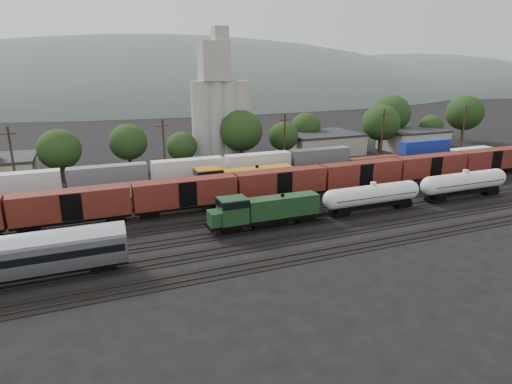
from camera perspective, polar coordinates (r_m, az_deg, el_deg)
name	(u,v)px	position (r m, az deg, el deg)	size (l,w,h in m)	color
ground	(276,213)	(63.47, 2.71, -2.84)	(600.00, 600.00, 0.00)	black
tracks	(276,213)	(63.46, 2.71, -2.80)	(180.00, 33.20, 0.20)	black
green_locomotive	(262,211)	(56.62, 0.83, -2.49)	(16.90, 2.98, 4.47)	black
tank_car_a	(372,196)	(65.32, 15.25, -0.47)	(16.53, 2.96, 4.33)	silver
tank_car_b	(464,183)	(77.49, 26.00, 1.12)	(17.37, 3.11, 4.55)	silver
passenger_coach	(7,257)	(48.28, -30.22, -7.55)	(22.15, 2.73, 5.03)	silver
orange_locomotive	(238,180)	(70.62, -2.44, 1.57)	(20.16, 3.36, 5.04)	black
boxcar_string	(235,188)	(65.28, -2.78, 0.58)	(122.80, 2.90, 4.20)	black
container_wall	(187,178)	(73.26, -9.24, 1.87)	(160.00, 2.60, 5.80)	black
grain_silo	(221,113)	(95.22, -4.71, 10.50)	(13.40, 5.00, 29.00)	#A19E94
industrial_sheds	(237,151)	(96.84, -2.57, 5.44)	(119.38, 17.26, 5.10)	#9E937F
tree_band	(253,130)	(98.49, -0.34, 8.27)	(164.62, 19.38, 13.57)	black
utility_poles	(228,147)	(81.73, -3.80, 5.99)	(122.20, 0.36, 12.00)	black
distant_hills	(154,127)	(320.79, -13.49, 8.45)	(860.00, 286.00, 130.00)	#59665B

